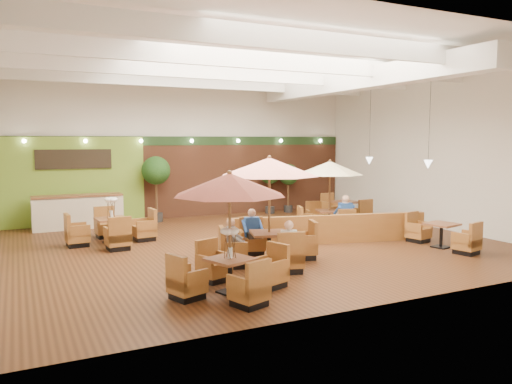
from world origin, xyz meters
TOP-DOWN VIEW (x-y plane):
  - room at (0.25, 1.22)m, footprint 14.04×14.00m
  - service_counter at (-4.40, 5.10)m, footprint 3.00×0.75m
  - booth_divider at (2.07, -0.87)m, footprint 6.05×1.58m
  - table_0 at (-2.49, -4.07)m, footprint 2.58×2.58m
  - table_1 at (-0.63, -2.19)m, footprint 2.79×2.79m
  - table_2 at (3.22, 0.91)m, footprint 2.37×2.50m
  - table_3 at (-3.80, 1.96)m, footprint 2.63×2.63m
  - table_4 at (4.63, -2.78)m, footprint 0.96×2.51m
  - table_5 at (5.02, 2.39)m, footprint 0.90×2.55m
  - topiary_0 at (-1.56, 5.30)m, footprint 1.07×1.07m
  - topiary_1 at (3.27, 5.30)m, footprint 0.95×0.95m
  - topiary_2 at (4.15, 5.30)m, footprint 0.89×0.89m
  - diner_0 at (-0.63, -3.18)m, footprint 0.43×0.41m
  - diner_1 at (-0.63, -1.20)m, footprint 0.41×0.36m
  - diner_2 at (-1.62, -2.19)m, footprint 0.39×0.42m
  - diner_3 at (3.28, 0.03)m, footprint 0.45×0.39m
  - diner_4 at (3.28, 0.03)m, footprint 0.39×0.34m

SIDE VIEW (x-z plane):
  - table_4 at x=4.63m, z-range -0.11..0.79m
  - table_5 at x=5.02m, z-range -0.11..0.84m
  - booth_divider at x=2.07m, z-range 0.00..0.85m
  - table_3 at x=-3.80m, z-range -0.34..1.21m
  - service_counter at x=-4.40m, z-range -0.01..1.17m
  - diner_4 at x=3.28m, z-range 0.37..1.08m
  - diner_2 at x=-1.62m, z-range 0.37..1.11m
  - diner_0 at x=-0.63m, z-range 0.36..1.13m
  - diner_1 at x=-0.63m, z-range 0.36..1.15m
  - diner_3 at x=3.28m, z-range 0.35..1.21m
  - topiary_2 at x=4.15m, z-range 0.51..2.58m
  - topiary_1 at x=3.27m, z-range 0.54..2.75m
  - table_0 at x=-2.49m, z-range 0.45..2.94m
  - table_2 at x=3.22m, z-range 0.54..2.97m
  - table_1 at x=-0.63m, z-range 0.48..3.19m
  - topiary_0 at x=-1.56m, z-range 0.61..3.08m
  - room at x=0.25m, z-range 0.87..6.39m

